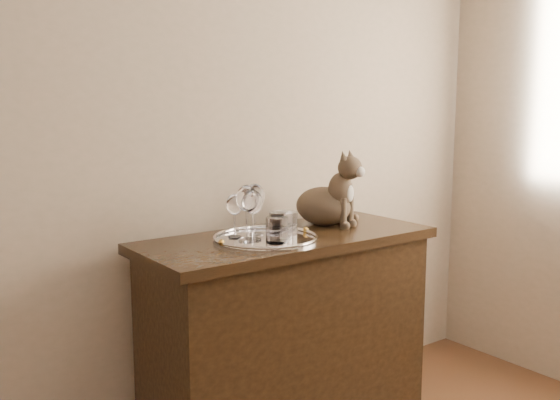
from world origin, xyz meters
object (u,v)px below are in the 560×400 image
(wine_glass_d, at_px, (253,215))
(tumbler_c, at_px, (287,223))
(wine_glass_b, at_px, (255,209))
(tumbler_a, at_px, (281,225))
(wine_glass_a, at_px, (235,216))
(tumbler_b, at_px, (277,230))
(cat, at_px, (324,187))
(sideboard, at_px, (287,337))
(tray, at_px, (266,239))
(wine_glass_c, at_px, (247,213))

(wine_glass_d, height_order, tumbler_c, wine_glass_d)
(wine_glass_b, bearing_deg, tumbler_a, -67.54)
(tumbler_c, bearing_deg, wine_glass_b, 147.20)
(wine_glass_a, xyz_separation_m, tumbler_b, (0.08, -0.16, -0.04))
(tumbler_c, bearing_deg, wine_glass_d, -177.90)
(tumbler_c, xyz_separation_m, cat, (0.27, 0.10, 0.11))
(wine_glass_b, distance_m, cat, 0.38)
(wine_glass_a, height_order, wine_glass_b, wine_glass_b)
(cat, bearing_deg, tumbler_c, -178.69)
(sideboard, height_order, wine_glass_d, wine_glass_d)
(tray, distance_m, wine_glass_b, 0.13)
(cat, bearing_deg, wine_glass_c, 173.35)
(wine_glass_c, bearing_deg, tumbler_b, -51.48)
(tray, xyz_separation_m, tumbler_a, (0.05, -0.03, 0.05))
(wine_glass_c, xyz_separation_m, wine_glass_d, (0.02, -0.01, -0.01))
(wine_glass_b, xyz_separation_m, tumbler_c, (0.11, -0.07, -0.06))
(sideboard, height_order, tumbler_a, tumbler_a)
(tray, relative_size, tumbler_c, 4.40)
(wine_glass_c, distance_m, tumbler_b, 0.13)
(wine_glass_d, bearing_deg, tumbler_b, -60.66)
(wine_glass_a, xyz_separation_m, cat, (0.47, 0.03, 0.07))
(sideboard, distance_m, wine_glass_a, 0.56)
(wine_glass_a, distance_m, wine_glass_b, 0.09)
(sideboard, height_order, wine_glass_c, wine_glass_c)
(wine_glass_b, xyz_separation_m, wine_glass_d, (-0.06, -0.07, -0.01))
(wine_glass_d, height_order, tumbler_a, wine_glass_d)
(tray, relative_size, cat, 1.23)
(sideboard, relative_size, wine_glass_d, 6.33)
(wine_glass_c, relative_size, tumbler_a, 2.08)
(wine_glass_d, bearing_deg, wine_glass_c, 166.90)
(tumbler_a, bearing_deg, wine_glass_d, 160.95)
(tumbler_b, distance_m, tumbler_c, 0.15)
(wine_glass_c, distance_m, cat, 0.47)
(tumbler_b, height_order, cat, cat)
(tray, height_order, wine_glass_a, wine_glass_a)
(wine_glass_a, bearing_deg, cat, 3.38)
(sideboard, height_order, tray, tray)
(wine_glass_b, bearing_deg, sideboard, -21.74)
(tray, relative_size, wine_glass_c, 1.91)
(sideboard, bearing_deg, wine_glass_c, -174.30)
(tumbler_c, bearing_deg, wine_glass_c, -179.91)
(tray, height_order, wine_glass_c, wine_glass_c)
(wine_glass_c, xyz_separation_m, tumbler_c, (0.19, 0.00, -0.06))
(tray, bearing_deg, wine_glass_d, 175.61)
(sideboard, xyz_separation_m, wine_glass_a, (-0.21, 0.05, 0.52))
(tumbler_a, bearing_deg, cat, 23.20)
(wine_glass_d, distance_m, tumbler_a, 0.12)
(sideboard, bearing_deg, tumbler_c, -127.21)
(wine_glass_c, bearing_deg, cat, 12.44)
(wine_glass_a, xyz_separation_m, tumbler_a, (0.13, -0.11, -0.03))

